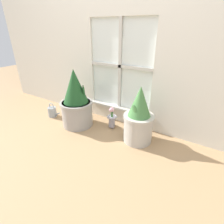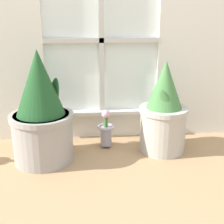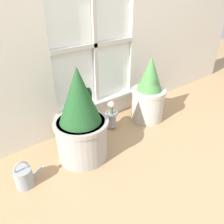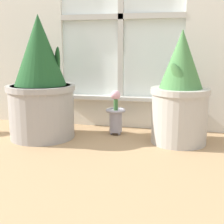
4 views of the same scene
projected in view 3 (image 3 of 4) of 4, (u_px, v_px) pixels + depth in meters
The scene contains 5 objects.
ground_plane at pixel (132, 144), 1.89m from camera, with size 10.00×10.00×0.00m, color tan.
potted_plant_left at pixel (81, 121), 1.60m from camera, with size 0.41×0.41×0.74m.
potted_plant_right at pixel (149, 93), 2.13m from camera, with size 0.34×0.34×0.65m.
flower_vase at pixel (112, 115), 2.04m from camera, with size 0.13×0.13×0.29m.
watering_can at pixel (24, 177), 1.46m from camera, with size 0.21×0.12×0.21m.
Camera 3 is at (-1.08, -1.07, 1.17)m, focal length 35.00 mm.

